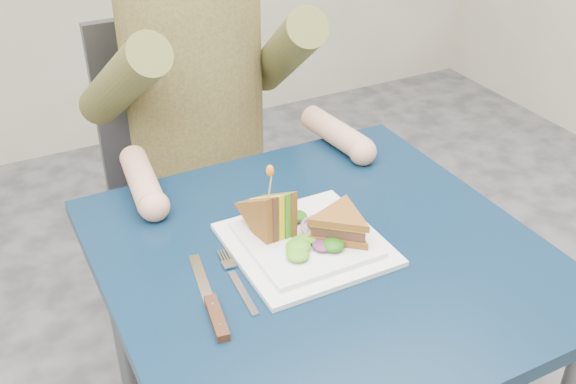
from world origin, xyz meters
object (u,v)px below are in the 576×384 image
chair (190,164)px  fork (238,282)px  diner (194,44)px  plate (306,242)px  table (323,286)px  sandwich_upright (271,216)px  sandwich_flat (340,225)px  knife (214,310)px

chair → fork: chair is taller
diner → plate: (-0.02, -0.59, -0.18)m
chair → plate: chair is taller
table → diner: 0.67m
table → plate: 0.10m
chair → fork: bearing=-103.0°
chair → sandwich_upright: chair is taller
plate → fork: bearing=-165.6°
sandwich_flat → sandwich_upright: bearing=145.5°
sandwich_flat → sandwich_upright: 0.12m
table → knife: knife is taller
sandwich_upright → table: bearing=-46.5°
diner → knife: (-0.23, -0.67, -0.18)m
fork → sandwich_flat: bearing=3.7°
sandwich_flat → fork: (-0.20, -0.01, -0.04)m
chair → knife: (-0.23, -0.78, 0.20)m
table → plate: bearing=128.5°
plate → knife: bearing=-157.8°
chair → fork: size_ratio=5.18×
fork → knife: (-0.06, -0.05, 0.00)m
fork → knife: 0.08m
table → fork: (-0.17, -0.01, 0.08)m
diner → knife: diner is taller
fork → knife: bearing=-142.3°
table → sandwich_upright: sandwich_upright is taller
table → sandwich_upright: 0.17m
knife → diner: bearing=70.9°
table → sandwich_flat: (0.03, 0.00, 0.12)m
fork → diner: bearing=74.7°
sandwich_upright → sandwich_flat: bearing=-34.5°
chair → plate: 0.73m
fork → table: bearing=3.7°
diner → sandwich_upright: bearing=-97.2°
table → chair: 0.73m
plate → sandwich_upright: 0.08m
plate → fork: 0.15m
chair → knife: size_ratio=4.20×
table → chair: chair is taller
table → diner: size_ratio=1.01×
sandwich_flat → fork: sandwich_flat is taller
sandwich_upright → plate: bearing=-43.8°
sandwich_flat → knife: size_ratio=0.79×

